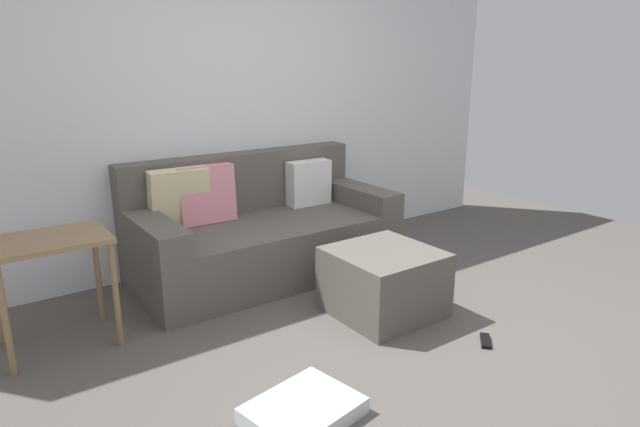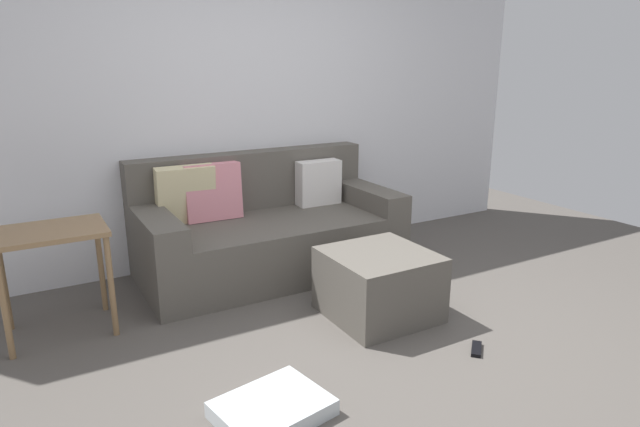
{
  "view_description": "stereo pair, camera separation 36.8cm",
  "coord_description": "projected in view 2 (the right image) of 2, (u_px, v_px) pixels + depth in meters",
  "views": [
    {
      "loc": [
        -2.04,
        -2.0,
        1.63
      ],
      "look_at": [
        0.1,
        1.0,
        0.59
      ],
      "focal_mm": 30.57,
      "sensor_mm": 36.0,
      "label": 1
    },
    {
      "loc": [
        -1.73,
        -2.2,
        1.63
      ],
      "look_at": [
        0.1,
        1.0,
        0.59
      ],
      "focal_mm": 30.57,
      "sensor_mm": 36.0,
      "label": 2
    }
  ],
  "objects": [
    {
      "name": "remote_near_ottoman",
      "position": [
        476.0,
        349.0,
        3.17
      ],
      "size": [
        0.16,
        0.15,
        0.02
      ],
      "primitive_type": "cube",
      "rotation": [
        0.0,
        0.0,
        0.74
      ],
      "color": "black",
      "rests_on": "ground_plane"
    },
    {
      "name": "ground_plane",
      "position": [
        392.0,
        356.0,
        3.11
      ],
      "size": [
        7.38,
        7.38,
        0.0
      ],
      "primitive_type": "plane",
      "color": "#544F49"
    },
    {
      "name": "side_table",
      "position": [
        52.0,
        247.0,
        3.24
      ],
      "size": [
        0.62,
        0.46,
        0.67
      ],
      "color": "olive",
      "rests_on": "ground_plane"
    },
    {
      "name": "wall_back",
      "position": [
        246.0,
        99.0,
        4.47
      ],
      "size": [
        5.68,
        0.1,
        2.64
      ],
      "primitive_type": "cube",
      "color": "silver",
      "rests_on": "ground_plane"
    },
    {
      "name": "couch_sectional",
      "position": [
        266.0,
        229.0,
        4.32
      ],
      "size": [
        2.0,
        0.97,
        0.91
      ],
      "color": "#59544C",
      "rests_on": "ground_plane"
    },
    {
      "name": "ottoman",
      "position": [
        379.0,
        284.0,
        3.56
      ],
      "size": [
        0.65,
        0.65,
        0.43
      ],
      "primitive_type": "cube",
      "color": "#59544C",
      "rests_on": "ground_plane"
    },
    {
      "name": "storage_bin",
      "position": [
        272.0,
        409.0,
        2.58
      ],
      "size": [
        0.57,
        0.48,
        0.08
      ],
      "primitive_type": "cube",
      "rotation": [
        0.0,
        0.0,
        0.18
      ],
      "color": "silver",
      "rests_on": "ground_plane"
    }
  ]
}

